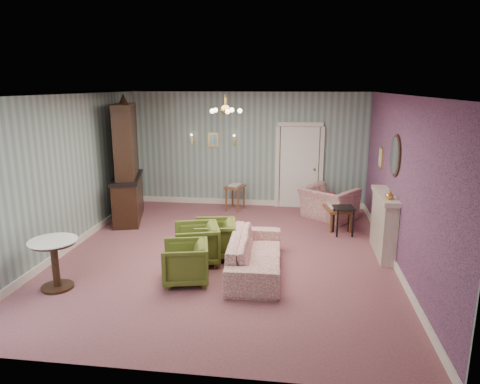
# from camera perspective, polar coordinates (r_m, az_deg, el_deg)

# --- Properties ---
(floor) EXTENTS (7.00, 7.00, 0.00)m
(floor) POSITION_cam_1_polar(r_m,az_deg,el_deg) (8.25, -1.76, -8.06)
(floor) COLOR #8C5159
(floor) RESTS_ON ground
(ceiling) EXTENTS (7.00, 7.00, 0.00)m
(ceiling) POSITION_cam_1_polar(r_m,az_deg,el_deg) (7.66, -1.92, 12.51)
(ceiling) COLOR white
(ceiling) RESTS_ON ground
(wall_back) EXTENTS (6.00, 0.00, 6.00)m
(wall_back) POSITION_cam_1_polar(r_m,az_deg,el_deg) (11.25, 1.08, 5.49)
(wall_back) COLOR slate
(wall_back) RESTS_ON ground
(wall_front) EXTENTS (6.00, 0.00, 6.00)m
(wall_front) POSITION_cam_1_polar(r_m,az_deg,el_deg) (4.55, -9.09, -7.23)
(wall_front) COLOR slate
(wall_front) RESTS_ON ground
(wall_left) EXTENTS (0.00, 7.00, 7.00)m
(wall_left) POSITION_cam_1_polar(r_m,az_deg,el_deg) (8.83, -21.45, 2.25)
(wall_left) COLOR slate
(wall_left) RESTS_ON ground
(wall_right) EXTENTS (0.00, 7.00, 7.00)m
(wall_right) POSITION_cam_1_polar(r_m,az_deg,el_deg) (7.92, 20.10, 1.14)
(wall_right) COLOR slate
(wall_right) RESTS_ON ground
(wall_right_floral) EXTENTS (0.00, 7.00, 7.00)m
(wall_right_floral) POSITION_cam_1_polar(r_m,az_deg,el_deg) (7.92, 20.00, 1.15)
(wall_right_floral) COLOR #B2597E
(wall_right_floral) RESTS_ON ground
(door) EXTENTS (1.12, 0.12, 2.16)m
(door) POSITION_cam_1_polar(r_m,az_deg,el_deg) (11.20, 7.68, 3.41)
(door) COLOR white
(door) RESTS_ON floor
(olive_chair_a) EXTENTS (0.80, 0.83, 0.72)m
(olive_chair_a) POSITION_cam_1_polar(r_m,az_deg,el_deg) (7.08, -7.13, -8.81)
(olive_chair_a) COLOR #596623
(olive_chair_a) RESTS_ON floor
(olive_chair_b) EXTENTS (0.89, 0.92, 0.77)m
(olive_chair_b) POSITION_cam_1_polar(r_m,az_deg,el_deg) (7.78, -5.67, -6.47)
(olive_chair_b) COLOR #596623
(olive_chair_b) RESTS_ON floor
(olive_chair_c) EXTENTS (0.79, 0.83, 0.75)m
(olive_chair_c) POSITION_cam_1_polar(r_m,az_deg,el_deg) (8.02, -3.29, -5.86)
(olive_chair_c) COLOR #596623
(olive_chair_c) RESTS_ON floor
(sofa_chintz) EXTENTS (0.71, 2.16, 0.84)m
(sofa_chintz) POSITION_cam_1_polar(r_m,az_deg,el_deg) (7.39, 2.03, -7.23)
(sofa_chintz) COLOR #9E3F50
(sofa_chintz) RESTS_ON floor
(wingback_chair) EXTENTS (1.36, 1.28, 1.00)m
(wingback_chair) POSITION_cam_1_polar(r_m,az_deg,el_deg) (10.44, 11.47, -0.76)
(wingback_chair) COLOR #9E3F50
(wingback_chair) RESTS_ON floor
(dresser) EXTENTS (1.02, 1.79, 2.82)m
(dresser) POSITION_cam_1_polar(r_m,az_deg,el_deg) (10.32, -14.58, 4.08)
(dresser) COLOR black
(dresser) RESTS_ON floor
(fireplace) EXTENTS (0.30, 1.40, 1.16)m
(fireplace) POSITION_cam_1_polar(r_m,az_deg,el_deg) (8.49, 18.14, -3.97)
(fireplace) COLOR beige
(fireplace) RESTS_ON floor
(mantel_vase) EXTENTS (0.15, 0.15, 0.15)m
(mantel_vase) POSITION_cam_1_polar(r_m,az_deg,el_deg) (7.94, 18.85, -0.34)
(mantel_vase) COLOR gold
(mantel_vase) RESTS_ON fireplace
(oval_mirror) EXTENTS (0.04, 0.76, 0.84)m
(oval_mirror) POSITION_cam_1_polar(r_m,az_deg,el_deg) (8.23, 19.48, 4.48)
(oval_mirror) COLOR white
(oval_mirror) RESTS_ON wall_right
(framed_print) EXTENTS (0.04, 0.34, 0.42)m
(framed_print) POSITION_cam_1_polar(r_m,az_deg,el_deg) (9.58, 17.83, 4.29)
(framed_print) COLOR gold
(framed_print) RESTS_ON wall_right
(coffee_table) EXTENTS (0.66, 1.00, 0.47)m
(coffee_table) POSITION_cam_1_polar(r_m,az_deg,el_deg) (9.93, 12.38, -3.13)
(coffee_table) COLOR brown
(coffee_table) RESTS_ON floor
(side_table_black) EXTENTS (0.46, 0.46, 0.61)m
(side_table_black) POSITION_cam_1_polar(r_m,az_deg,el_deg) (9.43, 13.25, -3.66)
(side_table_black) COLOR black
(side_table_black) RESTS_ON floor
(pedestal_table) EXTENTS (0.83, 0.83, 0.79)m
(pedestal_table) POSITION_cam_1_polar(r_m,az_deg,el_deg) (7.36, -22.85, -8.64)
(pedestal_table) COLOR black
(pedestal_table) RESTS_ON floor
(nesting_table) EXTENTS (0.52, 0.60, 0.67)m
(nesting_table) POSITION_cam_1_polar(r_m,az_deg,el_deg) (11.00, -0.64, -0.62)
(nesting_table) COLOR brown
(nesting_table) RESTS_ON floor
(gilt_mirror_back) EXTENTS (0.28, 0.06, 0.36)m
(gilt_mirror_back) POSITION_cam_1_polar(r_m,az_deg,el_deg) (11.31, -3.51, 6.79)
(gilt_mirror_back) COLOR gold
(gilt_mirror_back) RESTS_ON wall_back
(sconce_left) EXTENTS (0.16, 0.12, 0.30)m
(sconce_left) POSITION_cam_1_polar(r_m,az_deg,el_deg) (11.41, -6.26, 6.80)
(sconce_left) COLOR gold
(sconce_left) RESTS_ON wall_back
(sconce_right) EXTENTS (0.16, 0.12, 0.30)m
(sconce_right) POSITION_cam_1_polar(r_m,az_deg,el_deg) (11.20, -0.74, 6.75)
(sconce_right) COLOR gold
(sconce_right) RESTS_ON wall_back
(chandelier) EXTENTS (0.56, 0.56, 0.36)m
(chandelier) POSITION_cam_1_polar(r_m,az_deg,el_deg) (7.68, -1.91, 10.50)
(chandelier) COLOR gold
(chandelier) RESTS_ON ceiling
(burgundy_cushion) EXTENTS (0.41, 0.28, 0.39)m
(burgundy_cushion) POSITION_cam_1_polar(r_m,az_deg,el_deg) (10.29, 11.23, -1.07)
(burgundy_cushion) COLOR maroon
(burgundy_cushion) RESTS_ON wingback_chair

